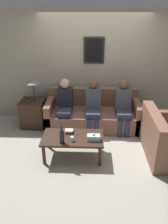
% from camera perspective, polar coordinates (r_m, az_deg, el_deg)
% --- Properties ---
extents(ground_plane, '(16.00, 16.00, 0.00)m').
position_cam_1_polar(ground_plane, '(4.86, 2.25, -6.50)').
color(ground_plane, '#ADA899').
extents(wall_back, '(9.00, 0.08, 2.60)m').
position_cam_1_polar(wall_back, '(5.32, 2.53, 11.62)').
color(wall_back, '#9E937F').
rests_on(wall_back, ground_plane).
extents(couch_main, '(2.15, 0.93, 0.85)m').
position_cam_1_polar(couch_main, '(5.21, 2.33, -0.55)').
color(couch_main, brown).
rests_on(couch_main, ground_plane).
extents(couch_side, '(0.93, 1.28, 0.85)m').
position_cam_1_polar(couch_side, '(4.47, 21.12, -7.04)').
color(couch_side, brown).
rests_on(couch_side, ground_plane).
extents(coffee_table, '(1.12, 0.62, 0.43)m').
position_cam_1_polar(coffee_table, '(4.07, -2.97, -7.15)').
color(coffee_table, '#382319').
rests_on(coffee_table, ground_plane).
extents(side_table_with_lamp, '(0.54, 0.54, 1.17)m').
position_cam_1_polar(side_table_with_lamp, '(5.30, -13.10, 0.24)').
color(side_table_with_lamp, '#382319').
rests_on(side_table_with_lamp, ground_plane).
extents(wine_bottle, '(0.08, 0.08, 0.34)m').
position_cam_1_polar(wine_bottle, '(3.81, -5.80, -6.45)').
color(wine_bottle, black).
rests_on(wine_bottle, coffee_table).
extents(drinking_glass, '(0.07, 0.07, 0.09)m').
position_cam_1_polar(drinking_glass, '(3.90, -3.12, -7.03)').
color(drinking_glass, silver).
rests_on(drinking_glass, coffee_table).
extents(book_stack, '(0.16, 0.12, 0.06)m').
position_cam_1_polar(book_stack, '(4.16, -3.95, -5.00)').
color(book_stack, red).
rests_on(book_stack, coffee_table).
extents(tissue_box, '(0.23, 0.12, 0.15)m').
position_cam_1_polar(tissue_box, '(3.92, 2.53, -6.65)').
color(tissue_box, silver).
rests_on(tissue_box, coffee_table).
extents(person_left, '(0.34, 0.59, 1.17)m').
position_cam_1_polar(person_left, '(4.97, -4.97, 2.31)').
color(person_left, '#2D334C').
rests_on(person_left, ground_plane).
extents(person_middle, '(0.34, 0.63, 1.17)m').
position_cam_1_polar(person_middle, '(4.91, 2.38, 2.11)').
color(person_middle, '#2D334C').
rests_on(person_middle, ground_plane).
extents(person_right, '(0.34, 0.59, 1.18)m').
position_cam_1_polar(person_right, '(4.94, 10.18, 1.93)').
color(person_right, '#2D334C').
rests_on(person_right, ground_plane).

